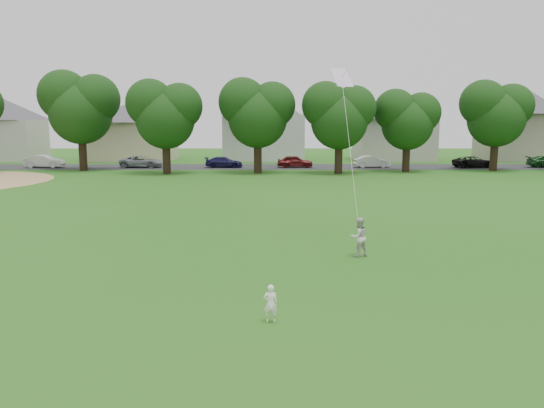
{
  "coord_description": "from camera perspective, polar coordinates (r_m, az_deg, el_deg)",
  "views": [
    {
      "loc": [
        0.78,
        -13.81,
        4.78
      ],
      "look_at": [
        0.84,
        2.0,
        2.3
      ],
      "focal_mm": 35.0,
      "sensor_mm": 36.0,
      "label": 1
    }
  ],
  "objects": [
    {
      "name": "street",
      "position": [
        56.02,
        -1.01,
        4.03
      ],
      "size": [
        90.0,
        7.0,
        0.01
      ],
      "primitive_type": "cube",
      "color": "#2D2D30",
      "rests_on": "ground"
    },
    {
      "name": "kite",
      "position": [
        20.21,
        8.37,
        5.92
      ],
      "size": [
        1.13,
        2.07,
        6.34
      ],
      "color": "white",
      "rests_on": "ground"
    },
    {
      "name": "house_row",
      "position": [
        65.82,
        1.13,
        9.09
      ],
      "size": [
        77.14,
        14.12,
        10.28
      ],
      "color": "beige",
      "rests_on": "ground"
    },
    {
      "name": "older_boy",
      "position": [
        19.09,
        9.3,
        -3.53
      ],
      "size": [
        0.84,
        0.77,
        1.41
      ],
      "primitive_type": "imported",
      "rotation": [
        0.0,
        0.0,
        3.56
      ],
      "color": "silver",
      "rests_on": "ground"
    },
    {
      "name": "ground",
      "position": [
        14.63,
        -3.32,
        -10.17
      ],
      "size": [
        160.0,
        160.0,
        0.0
      ],
      "primitive_type": "plane",
      "color": "#1D5B14",
      "rests_on": "ground"
    },
    {
      "name": "tree_row",
      "position": [
        49.89,
        -0.16,
        10.31
      ],
      "size": [
        83.7,
        9.5,
        9.88
      ],
      "color": "black",
      "rests_on": "ground"
    },
    {
      "name": "toddler",
      "position": [
        12.87,
        -0.16,
        -10.65
      ],
      "size": [
        0.34,
        0.23,
        0.94
      ],
      "primitive_type": "imported",
      "rotation": [
        0.0,
        0.0,
        3.15
      ],
      "color": "white",
      "rests_on": "ground"
    },
    {
      "name": "parked_cars",
      "position": [
        55.1,
        3.81,
        4.56
      ],
      "size": [
        73.68,
        2.43,
        1.29
      ],
      "color": "black",
      "rests_on": "ground"
    }
  ]
}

